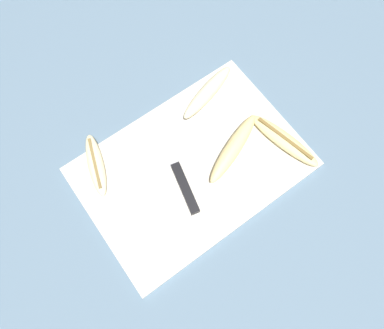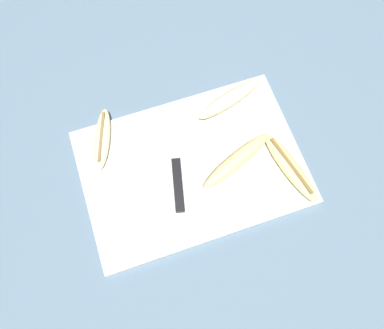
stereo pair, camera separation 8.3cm
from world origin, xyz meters
name	(u,v)px [view 2 (the right image)]	position (x,y,z in m)	size (l,w,h in m)	color
ground_plane	(192,168)	(0.00, 0.00, 0.00)	(4.00, 4.00, 0.00)	slate
cutting_board	(192,167)	(0.00, 0.00, 0.01)	(0.49, 0.34, 0.01)	beige
knife	(177,178)	(-0.04, -0.02, 0.02)	(0.07, 0.23, 0.02)	black
banana_spotted_left	(290,167)	(0.20, -0.08, 0.02)	(0.08, 0.19, 0.02)	#DBC684
banana_pale_long	(229,99)	(0.13, 0.12, 0.03)	(0.18, 0.08, 0.04)	beige
banana_golden_short	(237,160)	(0.10, -0.02, 0.03)	(0.19, 0.10, 0.03)	#EDD689
banana_cream_curved	(102,139)	(-0.17, 0.12, 0.02)	(0.08, 0.15, 0.02)	beige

